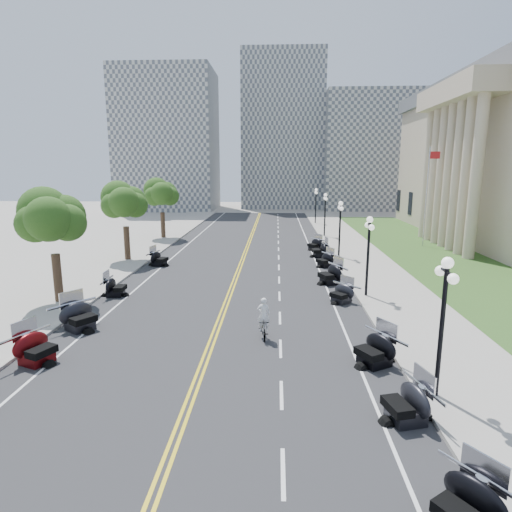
{
  "coord_description": "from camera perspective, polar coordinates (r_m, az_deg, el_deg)",
  "views": [
    {
      "loc": [
        2.96,
        -21.99,
        7.96
      ],
      "look_at": [
        1.57,
        6.85,
        2.0
      ],
      "focal_mm": 30.0,
      "sensor_mm": 36.0,
      "label": 1
    }
  ],
  "objects": [
    {
      "name": "road",
      "position": [
        33.1,
        -2.47,
        -2.26
      ],
      "size": [
        16.0,
        90.0,
        0.01
      ],
      "primitive_type": "cube",
      "color": "#333335",
      "rests_on": "ground"
    },
    {
      "name": "lane_dash_16",
      "position": [
        62.5,
        2.95,
        4.34
      ],
      "size": [
        0.12,
        2.0,
        0.0
      ],
      "primitive_type": "cube",
      "color": "white",
      "rests_on": "road"
    },
    {
      "name": "street_lamp_1",
      "position": [
        16.01,
        23.5,
        -8.91
      ],
      "size": [
        0.5,
        1.2,
        4.9
      ],
      "primitive_type": null,
      "color": "black",
      "rests_on": "sidewalk_north"
    },
    {
      "name": "street_lamp_4",
      "position": [
        50.59,
        9.17,
        5.43
      ],
      "size": [
        0.5,
        1.2,
        4.9
      ],
      "primitive_type": null,
      "color": "black",
      "rests_on": "sidewalk_north"
    },
    {
      "name": "distant_block_a",
      "position": [
        86.71,
        -11.64,
        14.77
      ],
      "size": [
        18.0,
        14.0,
        26.0
      ],
      "primitive_type": "cube",
      "color": "gray",
      "rests_on": "ground"
    },
    {
      "name": "lane_dash_13",
      "position": [
        50.62,
        2.99,
        2.61
      ],
      "size": [
        0.12,
        2.0,
        0.0
      ],
      "primitive_type": "cube",
      "color": "white",
      "rests_on": "road"
    },
    {
      "name": "distant_block_c",
      "position": [
        89.1,
        15.5,
        13.21
      ],
      "size": [
        20.0,
        14.0,
        22.0
      ],
      "primitive_type": "cube",
      "color": "gray",
      "rests_on": "ground"
    },
    {
      "name": "motorcycle_n_7",
      "position": [
        30.23,
        9.89,
        -2.28
      ],
      "size": [
        2.88,
        2.88,
        1.53
      ],
      "primitive_type": null,
      "rotation": [
        0.0,
        0.0,
        -1.16
      ],
      "color": "black",
      "rests_on": "road"
    },
    {
      "name": "motorcycle_n_2",
      "position": [
        11.89,
        26.37,
        -27.48
      ],
      "size": [
        2.69,
        2.69,
        1.35
      ],
      "primitive_type": null,
      "rotation": [
        0.0,
        0.0,
        -0.95
      ],
      "color": "black",
      "rests_on": "road"
    },
    {
      "name": "tree_2",
      "position": [
        27.45,
        -25.5,
        3.81
      ],
      "size": [
        4.8,
        4.8,
        9.2
      ],
      "primitive_type": null,
      "color": "#235619",
      "rests_on": "sidewalk_south"
    },
    {
      "name": "tree_4",
      "position": [
        49.81,
        -12.45,
        7.7
      ],
      "size": [
        4.8,
        4.8,
        9.2
      ],
      "primitive_type": null,
      "color": "#235619",
      "rests_on": "sidewalk_south"
    },
    {
      "name": "motorcycle_n_10",
      "position": [
        42.58,
        7.84,
        1.64
      ],
      "size": [
        2.52,
        2.52,
        1.26
      ],
      "primitive_type": null,
      "rotation": [
        0.0,
        0.0,
        -0.91
      ],
      "color": "black",
      "rests_on": "road"
    },
    {
      "name": "lane_dash_6",
      "position": [
        23.38,
        3.21,
        -8.23
      ],
      "size": [
        0.12,
        2.0,
        0.0
      ],
      "primitive_type": "cube",
      "color": "white",
      "rests_on": "road"
    },
    {
      "name": "motorcycle_n_9",
      "position": [
        39.17,
        8.52,
        0.91
      ],
      "size": [
        2.34,
        2.34,
        1.47
      ],
      "primitive_type": null,
      "rotation": [
        0.0,
        0.0,
        -1.45
      ],
      "color": "black",
      "rests_on": "road"
    },
    {
      "name": "motorcycle_n_8",
      "position": [
        35.37,
        9.19,
        -0.44
      ],
      "size": [
        2.51,
        2.51,
        1.27
      ],
      "primitive_type": null,
      "rotation": [
        0.0,
        0.0,
        -1.0
      ],
      "color": "black",
      "rests_on": "road"
    },
    {
      "name": "street_lamp_5",
      "position": [
        62.48,
        7.97,
        6.63
      ],
      "size": [
        0.5,
        1.2,
        4.9
      ],
      "primitive_type": null,
      "color": "black",
      "rests_on": "sidewalk_north"
    },
    {
      "name": "lane_dash_17",
      "position": [
        66.47,
        2.94,
        4.78
      ],
      "size": [
        0.12,
        2.0,
        0.0
      ],
      "primitive_type": "cube",
      "color": "white",
      "rests_on": "road"
    },
    {
      "name": "lane_dash_18",
      "position": [
        70.44,
        2.94,
        5.17
      ],
      "size": [
        0.12,
        2.0,
        0.0
      ],
      "primitive_type": "cube",
      "color": "white",
      "rests_on": "road"
    },
    {
      "name": "lane_dash_3",
      "position": [
        12.77,
        3.63,
        -26.86
      ],
      "size": [
        0.12,
        2.0,
        0.0
      ],
      "primitive_type": "cube",
      "color": "white",
      "rests_on": "road"
    },
    {
      "name": "lane_dash_19",
      "position": [
        74.42,
        2.93,
        5.52
      ],
      "size": [
        0.12,
        2.0,
        0.0
      ],
      "primitive_type": "cube",
      "color": "white",
      "rests_on": "road"
    },
    {
      "name": "sidewalk_south",
      "position": [
        35.59,
        -19.56,
        -1.82
      ],
      "size": [
        5.0,
        90.0,
        0.15
      ],
      "primitive_type": "cube",
      "color": "#9E9991",
      "rests_on": "ground"
    },
    {
      "name": "motorcycle_s_4",
      "position": [
        20.21,
        -27.3,
        -10.68
      ],
      "size": [
        2.72,
        2.72,
        1.45
      ],
      "primitive_type": null,
      "rotation": [
        0.0,
        0.0,
        1.17
      ],
      "color": "#590A0C",
      "rests_on": "road"
    },
    {
      "name": "street_lamp_2",
      "position": [
        27.13,
        14.69,
        -0.12
      ],
      "size": [
        0.5,
        1.2,
        4.9
      ],
      "primitive_type": null,
      "color": "black",
      "rests_on": "sidewalk_north"
    },
    {
      "name": "edge_line_north",
      "position": [
        33.14,
        8.63,
        -2.35
      ],
      "size": [
        0.12,
        90.0,
        0.0
      ],
      "primitive_type": "cube",
      "color": "white",
      "rests_on": "road"
    },
    {
      "name": "flagpole",
      "position": [
        46.59,
        21.76,
        7.2
      ],
      "size": [
        1.1,
        0.2,
        10.0
      ],
      "primitive_type": null,
      "color": "silver",
      "rests_on": "ground"
    },
    {
      "name": "motorcycle_s_6",
      "position": [
        28.43,
        -18.26,
        -3.82
      ],
      "size": [
        1.93,
        1.93,
        1.32
      ],
      "primitive_type": null,
      "rotation": [
        0.0,
        0.0,
        1.6
      ],
      "color": "black",
      "rests_on": "road"
    },
    {
      "name": "edge_line_south",
      "position": [
        34.27,
        -13.19,
        -2.06
      ],
      "size": [
        0.12,
        90.0,
        0.0
      ],
      "primitive_type": "cube",
      "color": "white",
      "rests_on": "road"
    },
    {
      "name": "cyclist_rider",
      "position": [
        20.1,
        1.03,
        -6.11
      ],
      "size": [
        0.61,
        0.4,
        1.67
      ],
      "primitive_type": "imported",
      "rotation": [
        0.0,
        0.0,
        3.14
      ],
      "color": "white",
      "rests_on": "bicycle"
    },
    {
      "name": "motorcycle_n_4",
      "position": [
        18.53,
        15.56,
        -11.76
      ],
      "size": [
        2.85,
        2.85,
        1.46
      ],
      "primitive_type": null,
      "rotation": [
        0.0,
        0.0,
        -1.03
      ],
      "color": "black",
      "rests_on": "road"
    },
    {
      "name": "centerline_yellow_a",
      "position": [
        33.11,
        -2.67,
        -2.24
      ],
      "size": [
        0.12,
        90.0,
        0.0
      ],
      "primitive_type": "cube",
      "color": "yellow",
      "rests_on": "road"
    },
    {
      "name": "lane_dash_7",
      "position": [
        27.18,
        3.15,
        -5.36
      ],
      "size": [
        0.12,
        2.0,
        0.0
      ],
      "primitive_type": "cube",
      "color": "white",
      "rests_on": "road"
    },
    {
      "name": "tree_3",
      "position": [
        38.39,
        -17.1,
        6.35
      ],
      "size": [
        4.8,
        4.8,
        9.2
      ],
      "primitive_type": null,
      "color": "#235619",
      "rests_on": "sidewalk_south"
    },
    {
      "name": "centerline_yellow_b",
      "position": [
        33.09,
        -2.26,
        -2.25
      ],
      "size": [
        0.12,
        90.0,
        0.0
      ],
      "primitive_type": "cube",
      "color": "yellow",
      "rests_on": "road"
    },
    {
      "name": "lane_dash_11",
      "position": [
        42.74,
        3.02,
        0.93
      ],
      "size": [
        0.12,
        2.0,
        0.0
      ],
      "primitive_type": "cube",
      "color": "white",
      "rests_on": "road"
    },
    {
      "name": "lane_dash_9",
      "position": [
        34.91,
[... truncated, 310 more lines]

